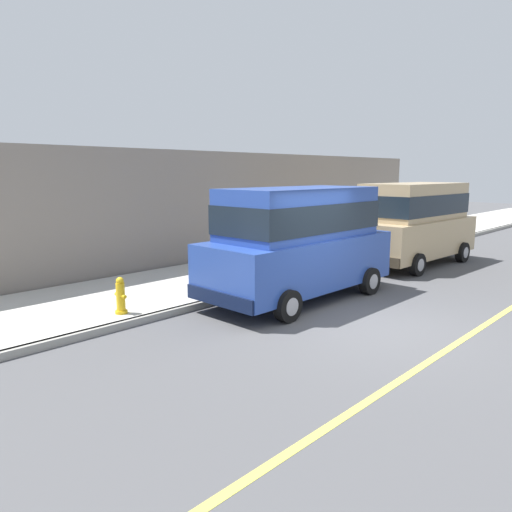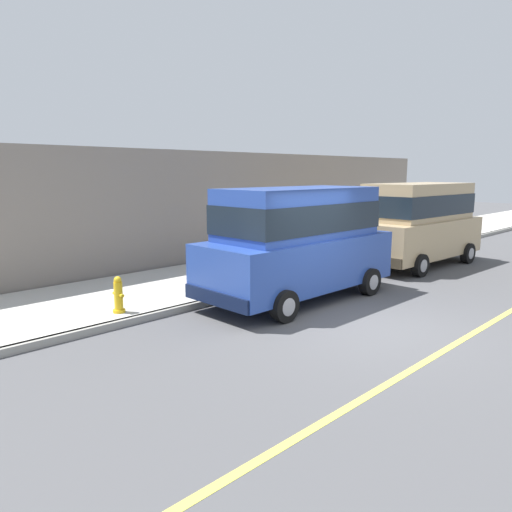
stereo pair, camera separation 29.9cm
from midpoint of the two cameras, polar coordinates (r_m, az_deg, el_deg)
ground_plane at (r=9.43m, az=12.49°, el=-7.95°), size 80.00×80.00×0.00m
curb at (r=11.32m, az=-1.49°, el=-4.32°), size 0.16×64.00×0.14m
sidewalk at (r=12.62m, az=-7.27°, el=-2.89°), size 3.60×64.00×0.14m
lane_centre_line at (r=8.76m, az=21.59°, el=-9.81°), size 0.12×57.60×0.01m
car_blue_van at (r=10.78m, az=4.37°, el=2.12°), size 2.17×4.91×2.52m
car_tan_van at (r=15.61m, az=17.75°, el=4.11°), size 2.27×4.97×2.52m
dog_black at (r=12.97m, az=-6.81°, el=-0.91°), size 0.46×0.67×0.49m
fire_hydrant at (r=9.73m, az=-16.65°, el=-4.65°), size 0.34×0.24×0.72m
building_facade at (r=16.69m, az=-0.86°, el=6.14°), size 0.50×20.00×3.49m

